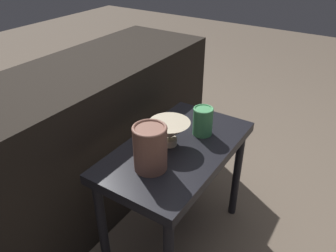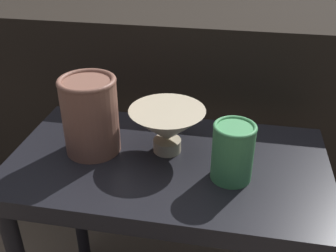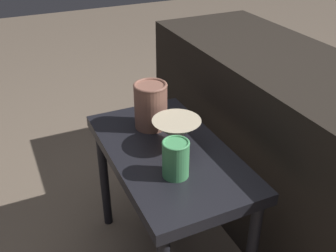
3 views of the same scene
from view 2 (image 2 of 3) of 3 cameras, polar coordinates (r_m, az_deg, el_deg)
table at (r=0.87m, az=-0.05°, el=-8.75°), size 0.66×0.37×0.52m
couch_backdrop at (r=1.36m, az=4.11°, el=2.23°), size 1.52×0.50×0.72m
bowl at (r=0.82m, az=-0.12°, el=-0.02°), size 0.16×0.16×0.10m
vase_textured_left at (r=0.83m, az=-11.22°, el=1.67°), size 0.12×0.12×0.17m
vase_colorful_right at (r=0.75m, az=9.39°, el=-3.63°), size 0.08×0.08×0.12m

